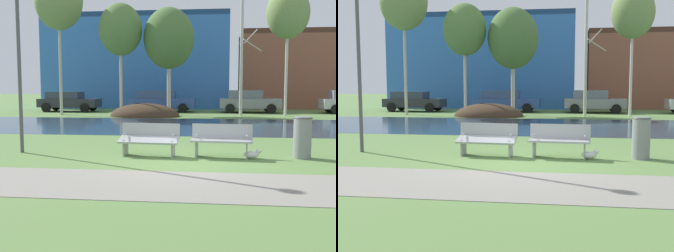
{
  "view_description": "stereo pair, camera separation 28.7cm",
  "coord_description": "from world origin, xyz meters",
  "views": [
    {
      "loc": [
        0.8,
        -9.95,
        1.92
      ],
      "look_at": [
        -0.47,
        1.04,
        0.8
      ],
      "focal_mm": 43.86,
      "sensor_mm": 36.0,
      "label": 1
    },
    {
      "loc": [
        1.09,
        -9.91,
        1.92
      ],
      "look_at": [
        -0.47,
        1.04,
        0.8
      ],
      "focal_mm": 43.86,
      "sensor_mm": 36.0,
      "label": 2
    }
  ],
  "objects": [
    {
      "name": "building_blue_store",
      "position": [
        -5.71,
        26.32,
        3.8
      ],
      "size": [
        15.06,
        8.95,
        7.61
      ],
      "color": "#3870C6",
      "rests_on": "ground"
    },
    {
      "name": "birch_center",
      "position": [
        2.34,
        15.31,
        3.83
      ],
      "size": [
        1.29,
        2.09,
        7.6
      ],
      "color": "beige",
      "rests_on": "ground"
    },
    {
      "name": "building_brick_low",
      "position": [
        8.64,
        25.96,
        3.11
      ],
      "size": [
        11.49,
        6.78,
        6.22
      ],
      "color": "brown",
      "rests_on": "ground"
    },
    {
      "name": "seagull",
      "position": [
        1.76,
        0.64,
        0.13
      ],
      "size": [
        0.48,
        0.18,
        0.27
      ],
      "color": "white",
      "rests_on": "ground"
    },
    {
      "name": "trash_bin",
      "position": [
        3.06,
        0.95,
        0.56
      ],
      "size": [
        0.48,
        0.48,
        1.09
      ],
      "color": "gray",
      "rests_on": "ground"
    },
    {
      "name": "streetlamp",
      "position": [
        -4.62,
        0.97,
        4.04
      ],
      "size": [
        0.32,
        0.32,
        6.18
      ],
      "color": "#4C4C51",
      "rests_on": "ground"
    },
    {
      "name": "paved_path_strip",
      "position": [
        0.0,
        -2.3,
        0.01
      ],
      "size": [
        60.0,
        2.36,
        0.01
      ],
      "primitive_type": "cube",
      "color": "gray",
      "rests_on": "ground"
    },
    {
      "name": "ground_plane",
      "position": [
        0.0,
        10.0,
        0.0
      ],
      "size": [
        120.0,
        120.0,
        0.0
      ],
      "primitive_type": "plane",
      "color": "#5B7F42"
    },
    {
      "name": "birch_center_right",
      "position": [
        5.0,
        15.54,
        6.11
      ],
      "size": [
        2.53,
        2.53,
        7.87
      ],
      "color": "beige",
      "rests_on": "ground"
    },
    {
      "name": "parked_hatch_third_grey",
      "position": [
        3.04,
        18.57,
        0.8
      ],
      "size": [
        4.1,
        2.13,
        1.53
      ],
      "color": "slate",
      "rests_on": "ground"
    },
    {
      "name": "bench_left",
      "position": [
        -0.96,
        0.84,
        0.47
      ],
      "size": [
        1.63,
        0.67,
        0.87
      ],
      "color": "#9EA0A3",
      "rests_on": "ground"
    },
    {
      "name": "parked_sedan_second_blue",
      "position": [
        -3.08,
        18.76,
        0.79
      ],
      "size": [
        4.75,
        2.02,
        1.5
      ],
      "color": "#2D4793",
      "rests_on": "ground"
    },
    {
      "name": "birch_center_left",
      "position": [
        -2.11,
        15.55,
        4.74
      ],
      "size": [
        3.13,
        3.13,
        6.64
      ],
      "color": "#BCB7A8",
      "rests_on": "ground"
    },
    {
      "name": "bench_right",
      "position": [
        0.97,
        0.84,
        0.47
      ],
      "size": [
        1.63,
        0.67,
        0.87
      ],
      "color": "#9EA0A3",
      "rests_on": "ground"
    },
    {
      "name": "birch_far_left",
      "position": [
        -8.97,
        15.22,
        7.07
      ],
      "size": [
        2.97,
        2.97,
        9.1
      ],
      "color": "#BCB7A8",
      "rests_on": "ground"
    },
    {
      "name": "soil_mound",
      "position": [
        -3.45,
        14.44,
        0.0
      ],
      "size": [
        4.23,
        2.96,
        1.57
      ],
      "primitive_type": "ellipsoid",
      "color": "#423021",
      "rests_on": "ground"
    },
    {
      "name": "parked_van_nearest_dark",
      "position": [
        -9.64,
        18.31,
        0.75
      ],
      "size": [
        4.26,
        1.99,
        1.41
      ],
      "color": "#282B30",
      "rests_on": "ground"
    },
    {
      "name": "river_band",
      "position": [
        0.0,
        9.06,
        0.0
      ],
      "size": [
        80.0,
        7.93,
        0.01
      ],
      "primitive_type": "cube",
      "color": "#2D475B",
      "rests_on": "ground"
    },
    {
      "name": "birch_left",
      "position": [
        -5.0,
        14.91,
        5.23
      ],
      "size": [
        2.63,
        2.63,
        6.83
      ],
      "color": "#BCB7A8",
      "rests_on": "ground"
    }
  ]
}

